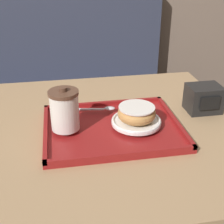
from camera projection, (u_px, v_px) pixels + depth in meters
The scene contains 8 objects.
booth_bench at pixel (49, 115), 1.90m from camera, with size 1.41×0.44×1.00m.
cafe_table at pixel (105, 169), 1.07m from camera, with size 0.92×0.86×0.71m.
serving_tray at pixel (112, 128), 0.97m from camera, with size 0.42×0.33×0.02m.
coffee_cup_front at pixel (65, 110), 0.91m from camera, with size 0.09×0.09×0.13m.
plate_with_chocolate_donut at pixel (136, 121), 0.96m from camera, with size 0.15×0.15×0.01m.
donut_chocolate_glazed at pixel (137, 113), 0.95m from camera, with size 0.12×0.12×0.04m.
spoon at pixel (103, 109), 1.04m from camera, with size 0.15×0.04×0.01m.
napkin_dispenser at pixel (204, 98), 1.07m from camera, with size 0.11×0.09×0.09m.
Camera 1 is at (-0.13, -0.85, 1.20)m, focal length 50.00 mm.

